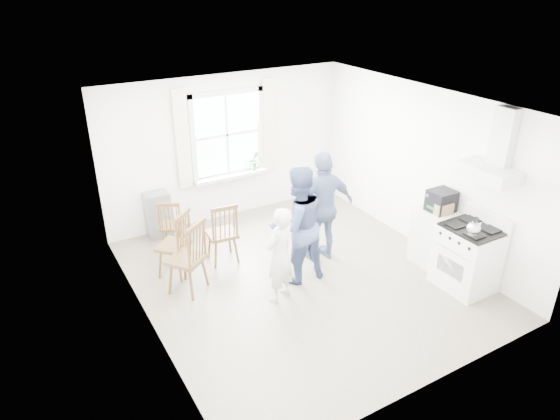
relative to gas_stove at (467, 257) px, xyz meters
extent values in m
cube|color=gray|center=(-1.91, 1.35, -0.49)|extent=(4.62, 5.12, 0.02)
cube|color=white|center=(-1.91, 3.87, 0.82)|extent=(4.62, 0.04, 2.64)
cube|color=white|center=(-1.91, -1.17, 0.82)|extent=(4.62, 0.04, 2.64)
cube|color=white|center=(-4.18, 1.35, 0.82)|extent=(0.04, 5.12, 2.64)
cube|color=white|center=(0.36, 1.35, 0.82)|extent=(0.04, 5.12, 2.64)
cube|color=white|center=(-1.91, 1.35, 2.13)|extent=(4.62, 5.12, 0.02)
cube|color=white|center=(-1.91, 3.83, 1.07)|extent=(1.20, 0.02, 1.40)
cube|color=silver|center=(-1.91, 3.80, 1.81)|extent=(1.38, 0.09, 0.09)
cube|color=silver|center=(-1.91, 3.80, 0.32)|extent=(1.38, 0.09, 0.09)
cube|color=silver|center=(-2.56, 3.80, 1.07)|extent=(0.09, 0.09, 1.58)
cube|color=silver|center=(-1.27, 3.80, 1.07)|extent=(0.09, 0.09, 1.58)
cube|color=silver|center=(-1.91, 3.73, 0.34)|extent=(1.38, 0.24, 0.06)
cube|color=#EDE4C2|center=(-2.73, 3.79, 1.12)|extent=(0.24, 0.05, 1.70)
cube|color=#EDE4C2|center=(-1.09, 3.79, 1.12)|extent=(0.24, 0.05, 1.70)
cube|color=silver|center=(0.11, 0.00, 1.26)|extent=(0.45, 0.76, 0.18)
cube|color=silver|center=(0.26, 0.00, 1.73)|extent=(0.14, 0.30, 0.76)
cube|color=gray|center=(-3.31, 3.68, -0.08)|extent=(0.40, 0.30, 0.80)
cube|color=white|center=(-0.01, 0.00, -0.02)|extent=(0.65, 0.76, 0.92)
cube|color=black|center=(-0.01, 0.00, 0.45)|extent=(0.61, 0.72, 0.03)
cube|color=white|center=(0.29, 0.00, 0.54)|extent=(0.06, 0.76, 0.20)
cylinder|color=silver|center=(-0.35, 0.00, 0.22)|extent=(0.02, 0.61, 0.02)
sphere|color=silver|center=(-0.17, -0.14, 0.56)|extent=(0.19, 0.19, 0.19)
cylinder|color=silver|center=(-0.17, -0.14, 0.51)|extent=(0.17, 0.17, 0.04)
torus|color=black|center=(-0.17, -0.14, 0.68)|extent=(0.12, 0.05, 0.12)
cube|color=silver|center=(0.07, 0.70, -0.03)|extent=(0.50, 0.55, 0.90)
cube|color=black|center=(0.10, 0.68, 0.50)|extent=(0.37, 0.33, 0.17)
cube|color=black|center=(0.10, 0.68, 0.67)|extent=(0.37, 0.33, 0.15)
cube|color=#976D49|center=(0.05, 0.61, 0.50)|extent=(0.30, 0.23, 0.18)
cube|color=#4E3319|center=(-3.47, 2.41, -0.01)|extent=(0.61, 0.61, 0.05)
cube|color=#4E3319|center=(-3.34, 2.27, 0.28)|extent=(0.35, 0.33, 0.57)
cylinder|color=#4E3319|center=(-3.47, 2.41, -0.26)|extent=(0.04, 0.04, 0.45)
cube|color=#4E3319|center=(-2.70, 2.40, -0.02)|extent=(0.47, 0.45, 0.05)
cube|color=#4E3319|center=(-2.72, 2.21, 0.26)|extent=(0.42, 0.10, 0.56)
cylinder|color=#4E3319|center=(-2.70, 2.40, -0.26)|extent=(0.04, 0.04, 0.45)
cube|color=#4E3319|center=(-3.46, 1.91, 0.02)|extent=(0.65, 0.64, 0.06)
cube|color=#4E3319|center=(-3.34, 1.74, 0.32)|extent=(0.40, 0.32, 0.61)
cylinder|color=#4E3319|center=(-3.46, 1.91, -0.24)|extent=(0.04, 0.04, 0.48)
imported|color=silver|center=(-2.44, 1.08, 0.21)|extent=(0.66, 0.66, 1.38)
imported|color=#424F7B|center=(-1.97, 1.39, 0.40)|extent=(0.86, 0.86, 1.76)
imported|color=navy|center=(-1.32, 1.69, 0.40)|extent=(1.10, 1.10, 1.77)
imported|color=#306C31|center=(-1.44, 3.71, 0.55)|extent=(0.22, 0.22, 0.36)
cube|color=#4E3319|center=(-3.24, 3.17, -0.08)|extent=(0.50, 0.50, 0.04)
cube|color=#4E3319|center=(-3.32, 3.02, 0.16)|extent=(0.34, 0.22, 0.48)
cylinder|color=#4E3319|center=(-3.24, 3.17, -0.29)|extent=(0.03, 0.03, 0.39)
camera|label=1|loc=(-5.33, -3.90, 3.65)|focal=32.00mm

